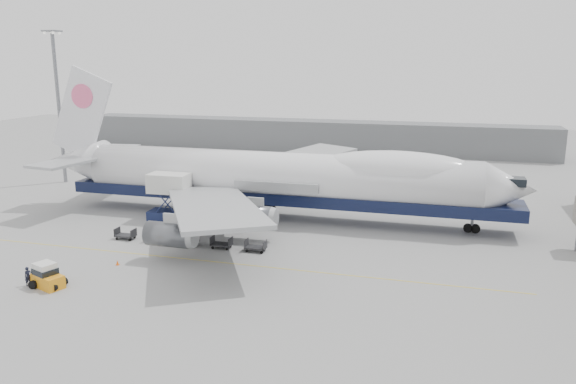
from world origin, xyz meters
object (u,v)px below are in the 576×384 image
(baggage_tug, at_px, (47,276))
(ground_worker, at_px, (28,276))
(airliner, at_px, (281,177))
(catering_truck, at_px, (169,194))

(baggage_tug, height_order, ground_worker, baggage_tug)
(airliner, height_order, ground_worker, airliner)
(airliner, bearing_deg, ground_worker, -119.64)
(airliner, xyz_separation_m, ground_worker, (-16.29, -28.64, -4.71))
(baggage_tug, bearing_deg, ground_worker, -151.60)
(catering_truck, bearing_deg, airliner, 17.75)
(airliner, xyz_separation_m, catering_truck, (-13.86, -4.83, -2.16))
(catering_truck, xyz_separation_m, baggage_tug, (-0.56, -23.56, -2.45))
(ground_worker, bearing_deg, baggage_tug, -51.60)
(airliner, bearing_deg, baggage_tug, -116.93)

